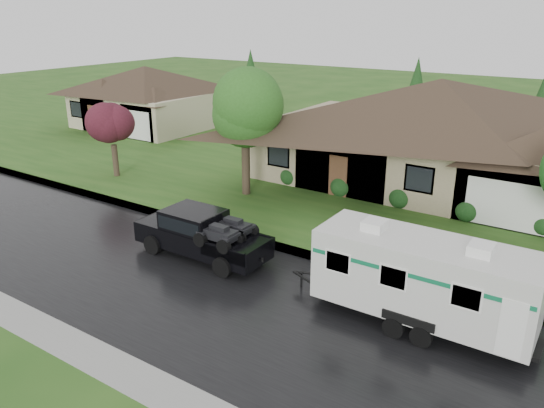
{
  "coord_description": "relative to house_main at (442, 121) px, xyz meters",
  "views": [
    {
      "loc": [
        10.16,
        -14.17,
        9.07
      ],
      "look_at": [
        -0.59,
        2.0,
        1.96
      ],
      "focal_mm": 35.0,
      "sensor_mm": 36.0,
      "label": 1
    }
  ],
  "objects": [
    {
      "name": "shrub_row",
      "position": [
        -0.29,
        -4.54,
        -2.94
      ],
      "size": [
        13.6,
        1.0,
        1.0
      ],
      "color": "#143814",
      "rests_on": "lawn"
    },
    {
      "name": "road",
      "position": [
        -2.29,
        -15.84,
        -3.59
      ],
      "size": [
        140.0,
        8.0,
        0.01
      ],
      "primitive_type": "cube",
      "color": "black",
      "rests_on": "ground"
    },
    {
      "name": "house_main",
      "position": [
        0.0,
        0.0,
        0.0
      ],
      "size": [
        19.44,
        10.8,
        6.9
      ],
      "color": "gray",
      "rests_on": "lawn"
    },
    {
      "name": "curb",
      "position": [
        -2.29,
        -11.59,
        -3.52
      ],
      "size": [
        140.0,
        0.5,
        0.15
      ],
      "primitive_type": "cube",
      "color": "gray",
      "rests_on": "ground"
    },
    {
      "name": "ground",
      "position": [
        -2.29,
        -13.84,
        -3.59
      ],
      "size": [
        140.0,
        140.0,
        0.0
      ],
      "primitive_type": "plane",
      "color": "#254F18",
      "rests_on": "ground"
    },
    {
      "name": "travel_trailer",
      "position": [
        3.86,
        -13.84,
        -1.97
      ],
      "size": [
        6.82,
        2.4,
        3.06
      ],
      "color": "silver",
      "rests_on": "ground"
    },
    {
      "name": "tree_red",
      "position": [
        -15.68,
        -8.69,
        -0.59
      ],
      "size": [
        2.49,
        2.49,
        4.12
      ],
      "color": "#382B1E",
      "rests_on": "lawn"
    },
    {
      "name": "pickup_truck",
      "position": [
        -4.94,
        -13.84,
        -2.6
      ],
      "size": [
        5.53,
        2.1,
        1.84
      ],
      "color": "black",
      "rests_on": "ground"
    },
    {
      "name": "lawn",
      "position": [
        -2.29,
        1.16,
        -3.52
      ],
      "size": [
        140.0,
        26.0,
        0.15
      ],
      "primitive_type": "cube",
      "color": "#254F18",
      "rests_on": "ground"
    },
    {
      "name": "tree_left_green",
      "position": [
        -7.62,
        -7.13,
        0.87
      ],
      "size": [
        3.76,
        3.76,
        6.22
      ],
      "color": "#382B1E",
      "rests_on": "lawn"
    },
    {
      "name": "house_far",
      "position": [
        -24.07,
        2.02,
        -0.62
      ],
      "size": [
        10.8,
        8.64,
        5.8
      ],
      "color": "tan",
      "rests_on": "lawn"
    }
  ]
}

